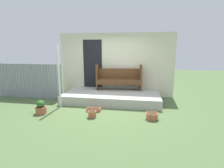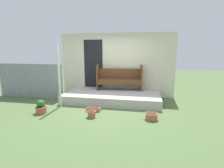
{
  "view_description": "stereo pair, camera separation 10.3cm",
  "coord_description": "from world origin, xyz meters",
  "px_view_note": "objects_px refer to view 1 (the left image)",
  "views": [
    {
      "loc": [
        1.19,
        -5.48,
        1.94
      ],
      "look_at": [
        0.2,
        0.3,
        0.77
      ],
      "focal_mm": 28.0,
      "sensor_mm": 36.0,
      "label": 1
    },
    {
      "loc": [
        1.29,
        -5.46,
        1.94
      ],
      "look_at": [
        0.2,
        0.3,
        0.77
      ],
      "focal_mm": 28.0,
      "sensor_mm": 36.0,
      "label": 2
    }
  ],
  "objects_px": {
    "bench": "(119,77)",
    "planter_box_rect": "(94,109)",
    "support_post": "(59,76)",
    "flower_pot_left": "(41,108)",
    "flower_pot_middle": "(92,113)",
    "flower_pot_right": "(152,115)"
  },
  "relations": [
    {
      "from": "support_post",
      "to": "planter_box_rect",
      "type": "bearing_deg",
      "value": -10.55
    },
    {
      "from": "support_post",
      "to": "flower_pot_middle",
      "type": "distance_m",
      "value": 1.8
    },
    {
      "from": "bench",
      "to": "flower_pot_middle",
      "type": "height_order",
      "value": "bench"
    },
    {
      "from": "support_post",
      "to": "bench",
      "type": "xyz_separation_m",
      "value": [
        1.81,
        1.53,
        -0.24
      ]
    },
    {
      "from": "flower_pot_middle",
      "to": "flower_pot_right",
      "type": "bearing_deg",
      "value": 5.15
    },
    {
      "from": "support_post",
      "to": "planter_box_rect",
      "type": "distance_m",
      "value": 1.62
    },
    {
      "from": "support_post",
      "to": "flower_pot_middle",
      "type": "height_order",
      "value": "support_post"
    },
    {
      "from": "bench",
      "to": "flower_pot_left",
      "type": "height_order",
      "value": "bench"
    },
    {
      "from": "support_post",
      "to": "flower_pot_right",
      "type": "xyz_separation_m",
      "value": [
        3.05,
        -0.58,
        -0.96
      ]
    },
    {
      "from": "flower_pot_middle",
      "to": "flower_pot_right",
      "type": "height_order",
      "value": "flower_pot_middle"
    },
    {
      "from": "flower_pot_left",
      "to": "flower_pot_right",
      "type": "relative_size",
      "value": 1.13
    },
    {
      "from": "flower_pot_middle",
      "to": "flower_pot_right",
      "type": "relative_size",
      "value": 0.71
    },
    {
      "from": "bench",
      "to": "planter_box_rect",
      "type": "distance_m",
      "value": 2.0
    },
    {
      "from": "support_post",
      "to": "flower_pot_right",
      "type": "distance_m",
      "value": 3.25
    },
    {
      "from": "support_post",
      "to": "flower_pot_left",
      "type": "relative_size",
      "value": 5.13
    },
    {
      "from": "support_post",
      "to": "bench",
      "type": "relative_size",
      "value": 1.16
    },
    {
      "from": "support_post",
      "to": "bench",
      "type": "bearing_deg",
      "value": 40.08
    },
    {
      "from": "support_post",
      "to": "flower_pot_left",
      "type": "height_order",
      "value": "support_post"
    },
    {
      "from": "bench",
      "to": "flower_pot_left",
      "type": "bearing_deg",
      "value": -139.17
    },
    {
      "from": "flower_pot_left",
      "to": "flower_pot_middle",
      "type": "height_order",
      "value": "flower_pot_left"
    },
    {
      "from": "support_post",
      "to": "flower_pot_left",
      "type": "distance_m",
      "value": 1.17
    },
    {
      "from": "bench",
      "to": "flower_pot_left",
      "type": "relative_size",
      "value": 4.42
    }
  ]
}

